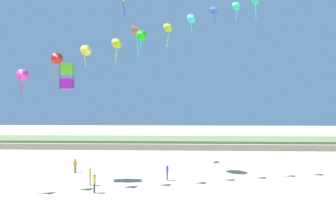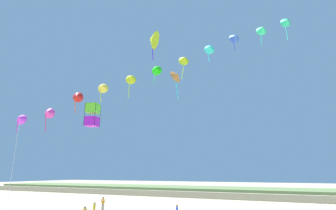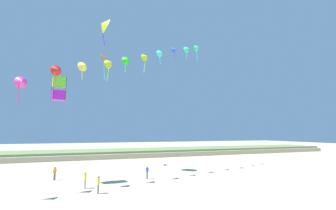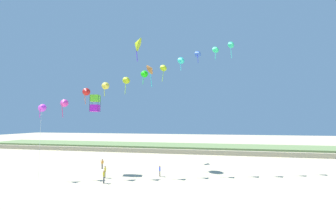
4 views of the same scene
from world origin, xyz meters
The scene contains 7 objects.
dune_ridge centered at (0.00, 40.51, 0.75)m, with size 120.00×13.61×1.52m.
person_near_left centered at (-8.31, 8.93, 0.95)m, with size 0.27×0.57×1.65m.
person_far_left centered at (-11.73, 14.47, 0.89)m, with size 0.47×0.40×1.55m.
kite_banner_string centered at (-3.66, 12.10, 15.13)m, with size 27.58×12.52×21.15m.
large_kite_low_lead centered at (-5.92, 22.71, 18.32)m, with size 1.94×2.36×4.75m.
large_kite_mid_trail centered at (-6.65, 16.40, 21.34)m, with size 2.08×2.74×4.48m.
large_kite_high_solo centered at (-11.52, 11.41, 10.57)m, with size 1.59×1.59×2.59m.
Camera 2 is at (8.54, -11.16, 4.20)m, focal length 28.00 mm.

